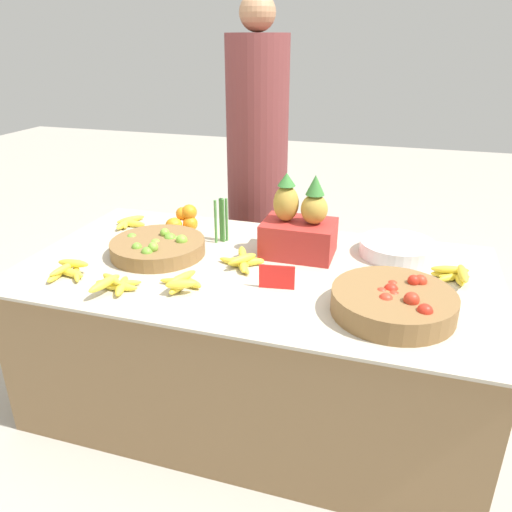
% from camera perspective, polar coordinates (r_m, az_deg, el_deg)
% --- Properties ---
extents(ground_plane, '(12.00, 12.00, 0.00)m').
position_cam_1_polar(ground_plane, '(2.35, 0.00, -15.95)').
color(ground_plane, '#ADA599').
extents(market_table, '(1.87, 1.01, 0.66)m').
position_cam_1_polar(market_table, '(2.16, 0.00, -9.22)').
color(market_table, olive).
rests_on(market_table, ground_plane).
extents(lime_bowl, '(0.40, 0.40, 0.10)m').
position_cam_1_polar(lime_bowl, '(2.15, -11.10, 1.01)').
color(lime_bowl, olive).
rests_on(lime_bowl, market_table).
extents(tomato_basket, '(0.41, 0.41, 0.11)m').
position_cam_1_polar(tomato_basket, '(1.72, 15.47, -5.12)').
color(tomato_basket, olive).
rests_on(tomato_basket, market_table).
extents(orange_pile, '(0.14, 0.14, 0.12)m').
position_cam_1_polar(orange_pile, '(2.38, -8.47, 4.05)').
color(orange_pile, orange).
rests_on(orange_pile, market_table).
extents(metal_bowl, '(0.31, 0.31, 0.06)m').
position_cam_1_polar(metal_bowl, '(2.18, 15.81, 0.86)').
color(metal_bowl, silver).
rests_on(metal_bowl, market_table).
extents(price_sign, '(0.13, 0.03, 0.09)m').
position_cam_1_polar(price_sign, '(1.82, 2.39, -2.42)').
color(price_sign, red).
rests_on(price_sign, market_table).
extents(produce_crate, '(0.30, 0.22, 0.35)m').
position_cam_1_polar(produce_crate, '(2.08, 4.94, 3.23)').
color(produce_crate, '#B22D28').
rests_on(produce_crate, market_table).
extents(veg_bundle, '(0.05, 0.05, 0.20)m').
position_cam_1_polar(veg_bundle, '(2.23, -3.94, 4.09)').
color(veg_bundle, '#4C8E42').
rests_on(veg_bundle, market_table).
extents(banana_bunch_middle_right, '(0.15, 0.17, 0.06)m').
position_cam_1_polar(banana_bunch_middle_right, '(2.03, 21.87, -2.01)').
color(banana_bunch_middle_right, yellow).
rests_on(banana_bunch_middle_right, market_table).
extents(banana_bunch_front_center, '(0.15, 0.17, 0.06)m').
position_cam_1_polar(banana_bunch_front_center, '(2.05, -20.60, -1.51)').
color(banana_bunch_front_center, yellow).
rests_on(banana_bunch_front_center, market_table).
extents(banana_bunch_front_left, '(0.19, 0.19, 0.06)m').
position_cam_1_polar(banana_bunch_front_left, '(2.00, -1.53, -0.60)').
color(banana_bunch_front_left, yellow).
rests_on(banana_bunch_front_left, market_table).
extents(banana_bunch_front_right, '(0.18, 0.16, 0.06)m').
position_cam_1_polar(banana_bunch_front_right, '(1.84, -8.44, -2.98)').
color(banana_bunch_front_right, yellow).
rests_on(banana_bunch_front_right, market_table).
extents(banana_bunch_back_center, '(0.16, 0.21, 0.03)m').
position_cam_1_polar(banana_bunch_back_center, '(2.52, -14.39, 3.73)').
color(banana_bunch_back_center, yellow).
rests_on(banana_bunch_back_center, market_table).
extents(banana_bunch_middle_left, '(0.17, 0.20, 0.06)m').
position_cam_1_polar(banana_bunch_middle_left, '(1.88, -15.78, -3.13)').
color(banana_bunch_middle_left, yellow).
rests_on(banana_bunch_middle_left, market_table).
extents(vendor_person, '(0.34, 0.34, 1.71)m').
position_cam_1_polar(vendor_person, '(2.83, 0.15, 9.19)').
color(vendor_person, brown).
rests_on(vendor_person, ground_plane).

